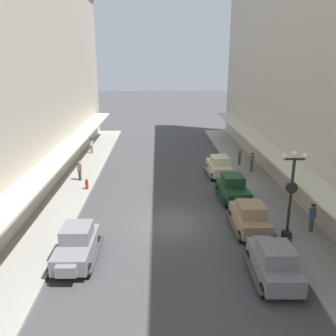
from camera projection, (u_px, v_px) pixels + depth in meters
The scene contains 15 objects.
ground_plane at pixel (171, 223), 22.27m from camera, with size 200.00×200.00×0.00m, color #424244.
sidewalk_left at pixel (50, 224), 22.04m from camera, with size 3.00×60.00×0.15m, color #99968E.
sidewalk_right at pixel (289, 221), 22.46m from camera, with size 3.00×60.00×0.15m, color #99968E.
parked_car_0 at pixel (77, 244), 17.82m from camera, with size 2.17×4.27×1.84m.
parked_car_1 at pixel (219, 165), 31.17m from camera, with size 2.25×4.30×1.84m.
parked_car_2 at pixel (233, 188), 25.68m from camera, with size 2.29×4.31×1.84m.
parked_car_3 at pixel (274, 261), 16.29m from camera, with size 2.23×4.29×1.84m.
parked_car_4 at pixel (250, 216), 20.99m from camera, with size 2.15×4.26×1.84m.
lamp_post_with_clock at pixel (291, 192), 19.10m from camera, with size 1.42×0.44×5.16m.
fire_hydrant at pixel (87, 184), 27.64m from camera, with size 0.24×0.24×0.82m.
pedestrian_0 at pixel (252, 162), 31.91m from camera, with size 0.36×0.28×1.67m.
pedestrian_1 at pixel (312, 218), 20.66m from camera, with size 0.36×0.28×1.67m.
pedestrian_2 at pixel (91, 146), 38.19m from camera, with size 0.36×0.24×1.64m.
pedestrian_3 at pixel (80, 171), 29.56m from camera, with size 0.36×0.24×1.64m.
pedestrian_4 at pixel (240, 156), 34.03m from camera, with size 0.36×0.24×1.64m.
Camera 1 is at (-0.76, -20.28, 9.81)m, focal length 37.90 mm.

